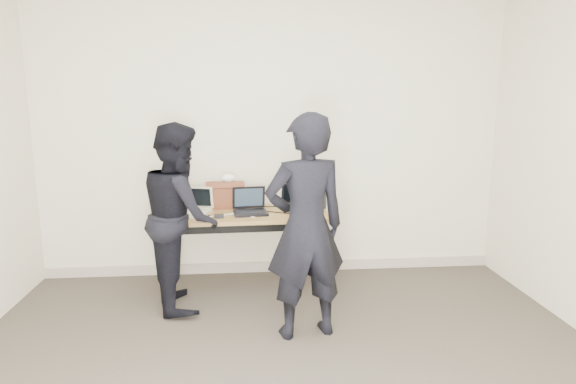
{
  "coord_description": "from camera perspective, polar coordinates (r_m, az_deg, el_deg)",
  "views": [
    {
      "loc": [
        -0.24,
        -2.43,
        1.75
      ],
      "look_at": [
        0.1,
        1.6,
        0.95
      ],
      "focal_mm": 30.0,
      "sensor_mm": 36.0,
      "label": 1
    }
  ],
  "objects": [
    {
      "name": "leather_satchel",
      "position": [
        4.58,
        -7.45,
        -0.29
      ],
      "size": [
        0.37,
        0.21,
        0.25
      ],
      "rotation": [
        0.0,
        0.0,
        0.09
      ],
      "color": "#612D19",
      "rests_on": "desk"
    },
    {
      "name": "cables",
      "position": [
        4.38,
        -4.59,
        -2.42
      ],
      "size": [
        1.16,
        0.42,
        0.01
      ],
      "rotation": [
        0.0,
        0.0,
        -0.04
      ],
      "color": "black",
      "rests_on": "desk"
    },
    {
      "name": "desk",
      "position": [
        4.39,
        -5.17,
        -3.22
      ],
      "size": [
        1.52,
        0.7,
        0.72
      ],
      "rotation": [
        0.0,
        0.0,
        0.04
      ],
      "color": "olive",
      "rests_on": "ground"
    },
    {
      "name": "laptop_center",
      "position": [
        4.36,
        -4.53,
        -1.81
      ],
      "size": [
        0.33,
        0.32,
        0.23
      ],
      "rotation": [
        0.0,
        0.0,
        0.11
      ],
      "color": "black",
      "rests_on": "desk"
    },
    {
      "name": "laptop_beige",
      "position": [
        4.39,
        -11.07,
        -1.99
      ],
      "size": [
        0.35,
        0.34,
        0.23
      ],
      "rotation": [
        0.0,
        0.0,
        -0.24
      ],
      "color": "beige",
      "rests_on": "desk"
    },
    {
      "name": "power_brick",
      "position": [
        4.22,
        -8.19,
        -2.86
      ],
      "size": [
        0.09,
        0.06,
        0.03
      ],
      "primitive_type": "cube",
      "rotation": [
        0.0,
        0.0,
        0.15
      ],
      "color": "black",
      "rests_on": "desk"
    },
    {
      "name": "equipment_box",
      "position": [
        4.59,
        2.7,
        -0.87
      ],
      "size": [
        0.27,
        0.23,
        0.15
      ],
      "primitive_type": "cube",
      "rotation": [
        0.0,
        0.0,
        0.07
      ],
      "color": "black",
      "rests_on": "desk"
    },
    {
      "name": "tissue",
      "position": [
        4.55,
        -7.12,
        1.66
      ],
      "size": [
        0.14,
        0.1,
        0.08
      ],
      "primitive_type": "ellipsoid",
      "rotation": [
        0.0,
        0.0,
        0.03
      ],
      "color": "white",
      "rests_on": "leather_satchel"
    },
    {
      "name": "laptop_right",
      "position": [
        4.56,
        1.34,
        -1.22
      ],
      "size": [
        0.34,
        0.33,
        0.23
      ],
      "rotation": [
        0.0,
        0.0,
        0.11
      ],
      "color": "black",
      "rests_on": "desk"
    },
    {
      "name": "person_observer",
      "position": [
        4.12,
        -12.67,
        -2.77
      ],
      "size": [
        0.75,
        0.88,
        1.56
      ],
      "primitive_type": "imported",
      "rotation": [
        0.0,
        0.0,
        1.81
      ],
      "color": "black",
      "rests_on": "ground"
    },
    {
      "name": "baseboard",
      "position": [
        4.97,
        -1.78,
        -8.82
      ],
      "size": [
        4.5,
        0.03,
        0.1
      ],
      "primitive_type": "cube",
      "color": "#AC9E8E",
      "rests_on": "ground"
    },
    {
      "name": "room",
      "position": [
        2.48,
        0.84,
        1.83
      ],
      "size": [
        4.6,
        4.6,
        2.8
      ],
      "color": "#403931",
      "rests_on": "ground"
    },
    {
      "name": "person_typist",
      "position": [
        3.48,
        2.09,
        -4.23
      ],
      "size": [
        0.67,
        0.52,
        1.65
      ],
      "primitive_type": "imported",
      "rotation": [
        0.0,
        0.0,
        3.36
      ],
      "color": "black",
      "rests_on": "ground"
    }
  ]
}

